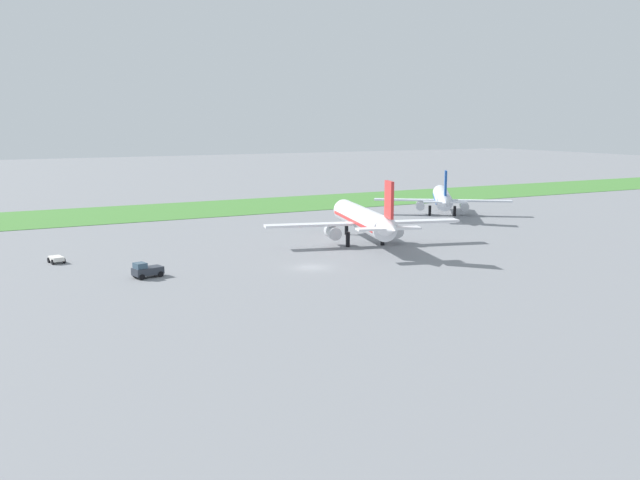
{
  "coord_description": "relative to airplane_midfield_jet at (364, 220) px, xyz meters",
  "views": [
    {
      "loc": [
        -41.75,
        -81.37,
        19.1
      ],
      "look_at": [
        2.84,
        2.93,
        3.0
      ],
      "focal_mm": 39.87,
      "sensor_mm": 36.0,
      "label": 1
    }
  ],
  "objects": [
    {
      "name": "grass_taxiway_strip",
      "position": [
        -15.04,
        54.84,
        -3.9
      ],
      "size": [
        360.0,
        28.0,
        0.08
      ],
      "primitive_type": "cube",
      "color": "#478438",
      "rests_on": "ground_plane"
    },
    {
      "name": "pushback_tug_near_gate",
      "position": [
        -35.74,
        -7.42,
        -3.03
      ],
      "size": [
        3.92,
        2.74,
        1.95
      ],
      "rotation": [
        0.0,
        0.0,
        3.37
      ],
      "color": "#2D333D",
      "rests_on": "ground_plane"
    },
    {
      "name": "airplane_midfield_jet",
      "position": [
        0.0,
        0.0,
        0.0
      ],
      "size": [
        30.43,
        30.09,
        10.95
      ],
      "rotation": [
        0.0,
        0.0,
        1.31
      ],
      "color": "white",
      "rests_on": "ground_plane"
    },
    {
      "name": "ground_plane",
      "position": [
        -15.04,
        -11.54,
        -3.94
      ],
      "size": [
        600.0,
        600.0,
        0.0
      ],
      "primitive_type": "plane",
      "color": "gray"
    },
    {
      "name": "airplane_parked_jet_far",
      "position": [
        32.47,
        22.54,
        -0.41
      ],
      "size": [
        23.85,
        24.01,
        9.81
      ],
      "rotation": [
        0.0,
        0.0,
        0.96
      ],
      "color": "silver",
      "rests_on": "ground_plane"
    },
    {
      "name": "baggage_cart_midfield",
      "position": [
        -44.28,
        7.24,
        -3.37
      ],
      "size": [
        2.13,
        2.64,
        0.9
      ],
      "rotation": [
        0.0,
        0.0,
        4.88
      ],
      "color": "white",
      "rests_on": "ground_plane"
    }
  ]
}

